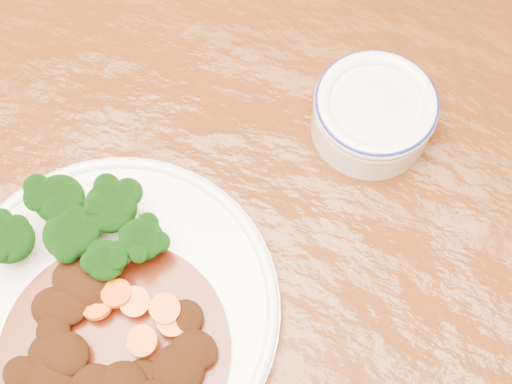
% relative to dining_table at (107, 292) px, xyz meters
% --- Properties ---
extents(dining_table, '(1.56, 1.01, 0.75)m').
position_rel_dining_table_xyz_m(dining_table, '(0.00, 0.00, 0.00)').
color(dining_table, '#4D1F0D').
rests_on(dining_table, ground).
extents(dinner_plate, '(0.29, 0.29, 0.02)m').
position_rel_dining_table_xyz_m(dinner_plate, '(0.04, -0.03, 0.09)').
color(dinner_plate, silver).
rests_on(dinner_plate, dining_table).
extents(broccoli_florets, '(0.14, 0.11, 0.05)m').
position_rel_dining_table_xyz_m(broccoli_florets, '(-0.01, 0.02, 0.12)').
color(broccoli_florets, '#78984E').
rests_on(broccoli_florets, dinner_plate).
extents(mince_stew, '(0.19, 0.19, 0.03)m').
position_rel_dining_table_xyz_m(mince_stew, '(0.06, -0.07, 0.10)').
color(mince_stew, '#4F1408').
rests_on(mince_stew, dinner_plate).
extents(dip_bowl, '(0.12, 0.12, 0.05)m').
position_rel_dining_table_xyz_m(dip_bowl, '(0.17, 0.24, 0.11)').
color(dip_bowl, silver).
rests_on(dip_bowl, dining_table).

